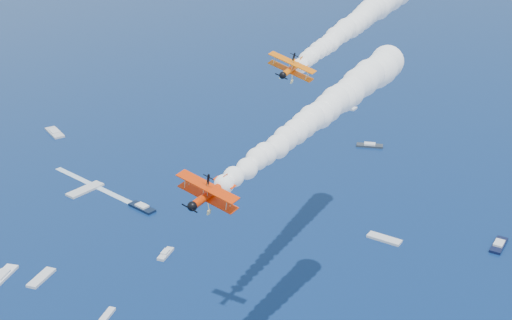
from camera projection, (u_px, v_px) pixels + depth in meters
biplane_lead at (292, 69)px, 113.30m from camera, size 10.63×11.88×7.78m
biplane_trail at (209, 194)px, 86.72m from camera, size 10.57×12.03×7.58m
smoke_trail_lead at (356, 23)px, 135.51m from camera, size 60.35×47.26×10.72m
smoke_trail_trail at (319, 114)px, 107.78m from camera, size 60.06×40.74×10.72m
spectator_boats at (59, 214)px, 191.67m from camera, size 229.79×172.36×0.70m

